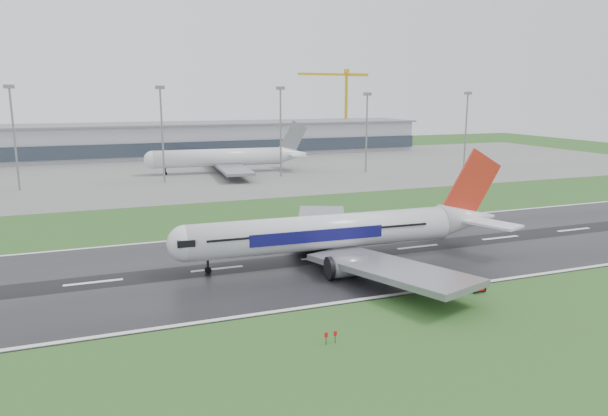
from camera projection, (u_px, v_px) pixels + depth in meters
name	position (u px, v px, depth m)	size (l,w,h in m)	color
ground	(324.00, 258.00, 102.53)	(520.00, 520.00, 0.00)	#25501D
runway	(324.00, 257.00, 102.52)	(400.00, 45.00, 0.10)	black
apron	(201.00, 171.00, 217.14)	(400.00, 130.00, 0.08)	slate
terminal	(178.00, 140.00, 270.65)	(240.00, 36.00, 15.00)	#9899A3
main_airliner	(346.00, 210.00, 99.01)	(62.88, 59.89, 18.56)	silver
parked_airliner	(225.00, 148.00, 210.94)	(63.62, 59.23, 18.65)	silver
tower_crane	(346.00, 108.00, 314.81)	(43.65, 2.38, 43.18)	gold
runway_sign	(480.00, 290.00, 84.04)	(2.30, 0.26, 1.04)	black
floodmast_1	(15.00, 141.00, 170.00)	(0.64, 0.64, 31.20)	gray
floodmast_2	(162.00, 137.00, 185.24)	(0.64, 0.64, 31.10)	gray
floodmast_3	(281.00, 134.00, 199.57)	(0.64, 0.64, 31.01)	gray
floodmast_4	(367.00, 134.00, 211.62)	(0.64, 0.64, 28.97)	gray
floodmast_5	(466.00, 131.00, 227.19)	(0.64, 0.64, 29.29)	gray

